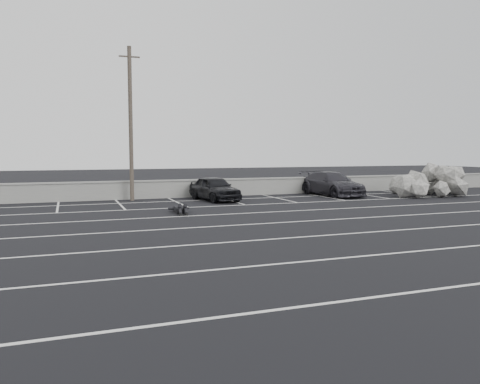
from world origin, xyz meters
name	(u,v)px	position (x,y,z in m)	size (l,w,h in m)	color
ground	(316,236)	(0.00, 0.00, 0.00)	(120.00, 120.00, 0.00)	black
seawall	(200,188)	(0.00, 14.00, 0.55)	(50.00, 0.45, 1.06)	gray
stall_lines	(261,218)	(-0.08, 4.41, 0.00)	(36.00, 20.05, 0.01)	silver
car_left	(214,188)	(0.17, 11.67, 0.68)	(1.61, 4.01, 1.36)	black
car_right	(332,184)	(7.89, 11.98, 0.74)	(2.06, 5.07, 1.47)	#26252B
utility_pole	(131,123)	(-4.16, 13.20, 4.26)	(1.12, 0.22, 8.42)	#4C4238
trash_bin	(343,186)	(9.76, 13.60, 0.44)	(0.65, 0.65, 0.87)	#2A2A2D
riprap_pile	(426,186)	(13.26, 9.78, 0.58)	(5.45, 4.39, 1.57)	#ACA9A1
person	(180,207)	(-2.80, 7.38, 0.25)	(1.22, 2.60, 0.50)	black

